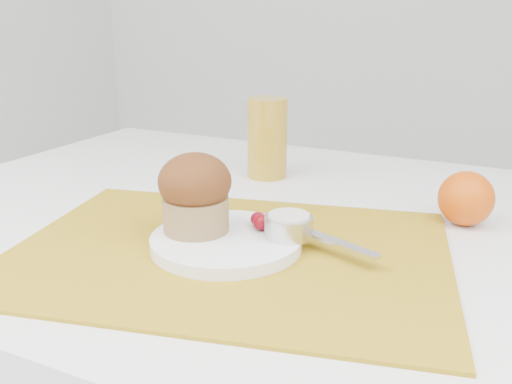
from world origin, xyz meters
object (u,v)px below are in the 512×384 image
at_px(muffin, 195,192).
at_px(juice_glass, 267,138).
at_px(orange, 466,198).
at_px(plate, 226,241).

bearing_deg(muffin, juice_glass, 98.97).
relative_size(orange, muffin, 0.75).
height_order(orange, muffin, muffin).
xyz_separation_m(juice_glass, muffin, (0.05, -0.31, -0.00)).
distance_m(plate, juice_glass, 0.32).
bearing_deg(juice_glass, plate, -73.66).
distance_m(orange, juice_glass, 0.35).
height_order(plate, juice_glass, juice_glass).
bearing_deg(juice_glass, orange, -15.29).
xyz_separation_m(plate, juice_glass, (-0.09, 0.31, 0.06)).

